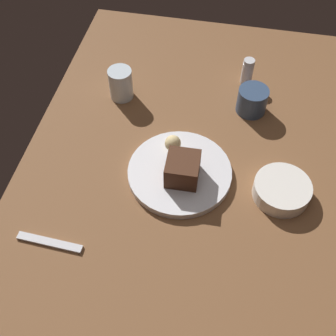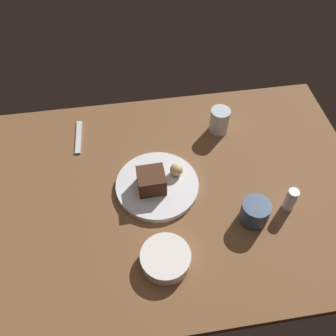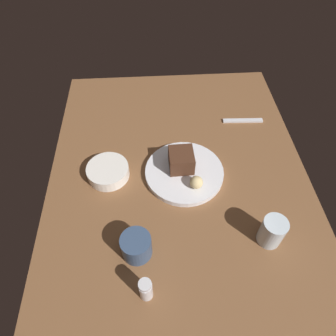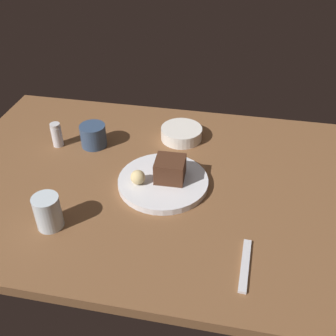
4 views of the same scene
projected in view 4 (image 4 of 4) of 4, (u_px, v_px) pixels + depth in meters
The scene contains 9 objects.
dining_table at pixel (149, 183), 115.27cm from camera, with size 120.00×84.00×3.00cm, color brown.
dessert_plate at pixel (163, 182), 111.74cm from camera, with size 25.42×25.42×1.87cm, color silver.
chocolate_cake_slice at pixel (170, 169), 109.73cm from camera, with size 8.11×7.71×6.29cm, color #472819.
bread_roll at pixel (138, 177), 108.62cm from camera, with size 4.08×4.08×4.08cm, color #DBC184.
salt_shaker at pixel (57, 135), 125.77cm from camera, with size 3.32×3.32×7.96cm.
water_glass at pixel (48, 212), 96.81cm from camera, with size 6.60×6.60×9.05cm, color silver.
side_bowl at pixel (181, 133), 130.13cm from camera, with size 13.45×13.45×3.94cm, color white.
coffee_cup at pixel (93, 136), 126.01cm from camera, with size 8.16×8.16×7.23cm, color #334766.
dessert_spoon at pixel (245, 265), 89.14cm from camera, with size 15.00×1.80×0.70cm, color silver.
Camera 4 is at (22.55, -86.44, 74.69)cm, focal length 42.45 mm.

